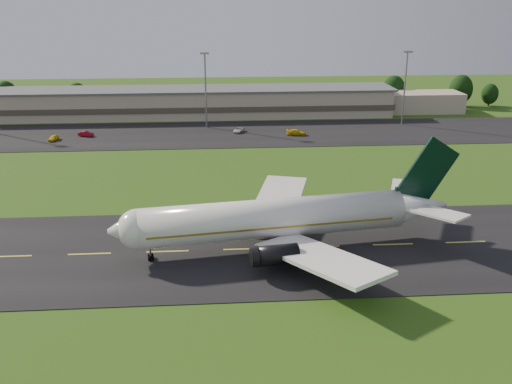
{
  "coord_description": "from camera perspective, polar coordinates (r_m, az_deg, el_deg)",
  "views": [
    {
      "loc": [
        7.18,
        -74.99,
        35.06
      ],
      "look_at": [
        13.32,
        8.0,
        6.0
      ],
      "focal_mm": 40.0,
      "sensor_mm": 36.0,
      "label": 1
    }
  ],
  "objects": [
    {
      "name": "ground",
      "position": [
        83.09,
        -8.84,
        -5.95
      ],
      "size": [
        360.0,
        360.0,
        0.0
      ],
      "primitive_type": "plane",
      "color": "#2B4C13",
      "rests_on": "ground"
    },
    {
      "name": "light_mast_centre",
      "position": [
        156.6,
        -5.08,
        10.98
      ],
      "size": [
        2.4,
        1.2,
        20.35
      ],
      "color": "gray",
      "rests_on": "ground"
    },
    {
      "name": "tree_line",
      "position": [
        184.79,
        3.81,
        9.88
      ],
      "size": [
        197.01,
        9.51,
        10.25
      ],
      "color": "black",
      "rests_on": "ground"
    },
    {
      "name": "airliner",
      "position": [
        81.51,
        2.34,
        -2.66
      ],
      "size": [
        51.13,
        41.78,
        15.57
      ],
      "rotation": [
        0.0,
        0.0,
        0.14
      ],
      "color": "white",
      "rests_on": "ground"
    },
    {
      "name": "light_mast_east",
      "position": [
        165.26,
        14.72,
        10.87
      ],
      "size": [
        2.4,
        1.2,
        20.35
      ],
      "color": "gray",
      "rests_on": "ground"
    },
    {
      "name": "service_vehicle_c",
      "position": [
        152.52,
        -1.74,
        6.22
      ],
      "size": [
        3.39,
        4.72,
        1.19
      ],
      "primitive_type": "imported",
      "rotation": [
        0.0,
        0.0,
        -0.37
      ],
      "color": "silver",
      "rests_on": "apron"
    },
    {
      "name": "service_vehicle_a",
      "position": [
        152.36,
        -19.6,
        5.12
      ],
      "size": [
        2.4,
        4.17,
        1.34
      ],
      "primitive_type": "imported",
      "rotation": [
        0.0,
        0.0,
        -0.22
      ],
      "color": "yellow",
      "rests_on": "apron"
    },
    {
      "name": "service_vehicle_b",
      "position": [
        154.22,
        -16.64,
        5.59
      ],
      "size": [
        4.24,
        2.62,
        1.32
      ],
      "primitive_type": "imported",
      "rotation": [
        0.0,
        0.0,
        1.24
      ],
      "color": "maroon",
      "rests_on": "apron"
    },
    {
      "name": "service_vehicle_d",
      "position": [
        149.48,
        4.06,
        5.96
      ],
      "size": [
        5.31,
        2.94,
        1.46
      ],
      "primitive_type": "imported",
      "rotation": [
        0.0,
        0.0,
        1.38
      ],
      "color": "gold",
      "rests_on": "apron"
    },
    {
      "name": "terminal",
      "position": [
        173.97,
        -4.48,
        8.9
      ],
      "size": [
        145.0,
        16.0,
        8.4
      ],
      "color": "#C4B196",
      "rests_on": "ground"
    },
    {
      "name": "taxiway",
      "position": [
        83.07,
        -8.84,
        -5.92
      ],
      "size": [
        220.0,
        30.0,
        0.1
      ],
      "primitive_type": "cube",
      "color": "black",
      "rests_on": "ground"
    },
    {
      "name": "apron",
      "position": [
        151.27,
        -6.87,
        5.73
      ],
      "size": [
        260.0,
        30.0,
        0.1
      ],
      "primitive_type": "cube",
      "color": "black",
      "rests_on": "ground"
    }
  ]
}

